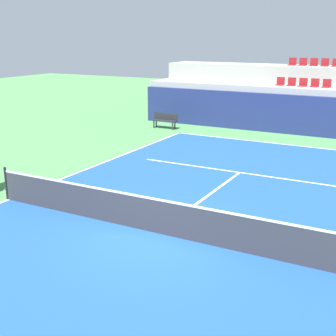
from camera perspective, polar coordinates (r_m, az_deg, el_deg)
ground_plane at (r=12.40m, az=-1.41°, el=-8.05°), size 80.00×80.00×0.00m
court_surface at (r=12.39m, az=-1.41°, el=-8.03°), size 11.00×24.00×0.01m
baseline_far at (r=23.03m, az=13.56°, el=2.93°), size 11.00×0.10×0.00m
sideline_left at (r=15.65m, az=-19.03°, el=-3.69°), size 0.10×24.00×0.00m
service_line_far at (r=17.89m, az=8.84°, el=-0.55°), size 8.26×0.10×0.00m
centre_service_line at (r=15.05m, az=4.67°, el=-3.61°), size 0.10×6.40×0.00m
back_wall at (r=25.36m, az=15.31°, el=6.34°), size 17.81×0.30×2.07m
stands_tier_lower at (r=26.64m, az=16.03°, el=7.08°), size 17.81×2.40×2.40m
stands_tier_upper at (r=28.91m, az=17.18°, el=8.61°), size 17.81×2.40×3.36m
seating_row_lower at (r=26.57m, az=16.30°, el=9.93°), size 2.93×0.44×0.44m
seating_row_upper at (r=28.85m, az=17.52°, el=12.18°), size 2.93×0.44×0.44m
tennis_net at (r=12.20m, az=-1.43°, el=-5.87°), size 11.08×0.08×1.07m
player_bench at (r=26.17m, az=-0.39°, el=6.02°), size 1.50×0.40×0.85m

